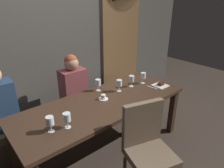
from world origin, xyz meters
TOP-DOWN VIEW (x-y plane):
  - ground at (0.00, 0.00)m, footprint 9.00×9.00m
  - back_wall_tiled at (0.00, 1.22)m, footprint 6.00×0.12m
  - arched_door at (1.35, 1.15)m, footprint 0.90×0.05m
  - dining_table at (0.00, 0.00)m, footprint 2.20×0.84m
  - banquette_bench at (0.00, 0.70)m, footprint 2.50×0.44m
  - chair_near_side at (-0.01, -0.72)m, footprint 0.55×0.55m
  - diner_bearded at (-0.01, 0.69)m, footprint 0.36×0.24m
  - wine_glass_near_right at (-0.60, -0.19)m, footprint 0.08×0.08m
  - wine_glass_center_front at (0.59, 0.10)m, footprint 0.08×0.08m
  - wine_glass_end_right at (0.35, 0.09)m, footprint 0.08×0.08m
  - wine_glass_far_left at (-0.75, -0.14)m, footprint 0.08×0.08m
  - wine_glass_near_left at (0.15, 0.29)m, footprint 0.08×0.08m
  - wine_glass_center_back at (0.80, 0.07)m, footprint 0.08×0.08m
  - espresso_cup at (0.04, 0.05)m, footprint 0.12×0.12m
  - dessert_plate at (0.93, -0.16)m, footprint 0.19×0.19m
  - fork_on_table at (0.78, -0.13)m, footprint 0.04×0.17m

SIDE VIEW (x-z plane):
  - ground at x=0.00m, z-range 0.00..0.00m
  - banquette_bench at x=0.00m, z-range 0.00..0.45m
  - chair_near_side at x=-0.01m, z-range 0.07..1.05m
  - dining_table at x=0.00m, z-range 0.28..1.02m
  - fork_on_table at x=0.78m, z-range 0.74..0.75m
  - dessert_plate at x=0.93m, z-range 0.73..0.78m
  - espresso_cup at x=0.04m, z-range 0.73..0.80m
  - diner_bearded at x=-0.01m, z-range 0.43..1.17m
  - wine_glass_center_back at x=0.80m, z-range 0.77..0.93m
  - wine_glass_end_right at x=0.35m, z-range 0.77..0.93m
  - wine_glass_near_right at x=-0.60m, z-range 0.77..0.94m
  - wine_glass_center_front at x=0.59m, z-range 0.77..0.94m
  - wine_glass_far_left at x=-0.75m, z-range 0.77..0.94m
  - wine_glass_near_left at x=0.15m, z-range 0.77..0.94m
  - arched_door at x=1.35m, z-range 0.09..2.64m
  - back_wall_tiled at x=0.00m, z-range 0.00..3.00m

